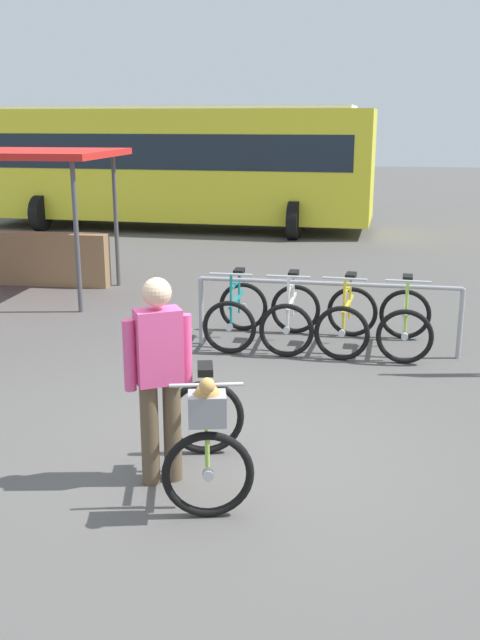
% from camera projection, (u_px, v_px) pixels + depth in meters
% --- Properties ---
extents(ground_plane, '(80.00, 80.00, 0.00)m').
position_uv_depth(ground_plane, '(230.00, 456.00, 6.13)').
color(ground_plane, '#514F4C').
extents(bike_rack_rail, '(3.21, 0.08, 0.88)m').
position_uv_depth(bike_rack_rail, '(327.00, 298.00, 8.76)').
color(bike_rack_rail, '#99999E').
rests_on(bike_rack_rail, ground).
extents(racked_bike_teal, '(0.67, 1.09, 0.97)m').
position_uv_depth(racked_bike_teal, '(237.00, 314.00, 9.21)').
color(racked_bike_teal, black).
rests_on(racked_bike_teal, ground).
extents(racked_bike_white, '(0.66, 1.08, 0.97)m').
position_uv_depth(racked_bike_white, '(291.00, 316.00, 9.09)').
color(racked_bike_white, black).
rests_on(racked_bike_white, ground).
extents(racked_bike_yellow, '(0.75, 1.15, 0.97)m').
position_uv_depth(racked_bike_yellow, '(347.00, 319.00, 8.96)').
color(racked_bike_yellow, black).
rests_on(racked_bike_yellow, ground).
extents(racked_bike_lime, '(0.71, 1.13, 0.97)m').
position_uv_depth(racked_bike_lime, '(405.00, 322.00, 8.84)').
color(racked_bike_lime, black).
rests_on(racked_bike_lime, ground).
extents(featured_bicycle, '(0.90, 1.25, 1.09)m').
position_uv_depth(featured_bicycle, '(207.00, 432.00, 5.45)').
color(featured_bicycle, black).
rests_on(featured_bicycle, ground).
extents(person_with_featured_bike, '(0.47, 0.35, 1.64)m').
position_uv_depth(person_with_featured_bike, '(159.00, 372.00, 5.48)').
color(person_with_featured_bike, brown).
rests_on(person_with_featured_bike, ground).
extents(bus_distant, '(10.08, 3.62, 3.08)m').
position_uv_depth(bus_distant, '(176.00, 160.00, 18.59)').
color(bus_distant, yellow).
rests_on(bus_distant, ground).
extents(market_stall, '(3.16, 2.38, 2.30)m').
position_uv_depth(market_stall, '(27.00, 206.00, 11.73)').
color(market_stall, '#4C4C51').
rests_on(market_stall, ground).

